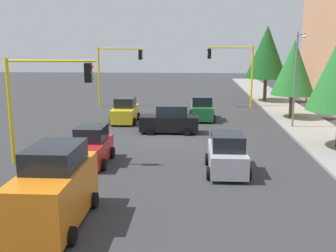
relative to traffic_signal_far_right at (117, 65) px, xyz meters
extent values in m
plane|color=#353538|center=(14.00, 5.72, -4.10)|extent=(120.00, 120.00, 0.00)
cube|color=gray|center=(9.00, 16.22, -4.03)|extent=(80.00, 4.00, 0.15)
cube|color=silver|center=(26.30, 2.72, -4.10)|extent=(2.20, 0.36, 0.01)
cone|color=silver|center=(25.00, 2.72, -4.10)|extent=(0.01, 1.10, 1.10)
cylinder|color=yellow|center=(0.00, -1.78, -1.20)|extent=(0.18, 0.18, 5.81)
cylinder|color=yellow|center=(0.00, 0.47, 1.56)|extent=(0.12, 4.50, 0.12)
cube|color=black|center=(0.00, 2.36, 0.98)|extent=(0.36, 0.32, 0.96)
sphere|color=red|center=(0.00, 2.54, 1.28)|extent=(0.18, 0.18, 0.18)
sphere|color=yellow|center=(0.00, 2.54, 0.98)|extent=(0.18, 0.18, 0.18)
sphere|color=green|center=(0.00, 2.54, 0.68)|extent=(0.18, 0.18, 0.18)
cylinder|color=yellow|center=(0.00, 13.22, -1.14)|extent=(0.18, 0.18, 5.92)
cylinder|color=yellow|center=(0.00, 10.97, 1.67)|extent=(0.12, 4.50, 0.12)
cube|color=black|center=(0.00, 9.08, 1.09)|extent=(0.36, 0.32, 0.96)
sphere|color=red|center=(0.00, 8.90, 1.39)|extent=(0.18, 0.18, 0.18)
sphere|color=yellow|center=(0.00, 8.90, 1.09)|extent=(0.18, 0.18, 0.18)
sphere|color=green|center=(0.00, 8.90, 0.79)|extent=(0.18, 0.18, 0.18)
cylinder|color=yellow|center=(20.00, -1.78, -1.35)|extent=(0.18, 0.18, 5.50)
cylinder|color=yellow|center=(20.00, 0.47, 1.25)|extent=(0.12, 4.50, 0.12)
cube|color=black|center=(20.00, 2.36, 0.67)|extent=(0.36, 0.32, 0.96)
sphere|color=red|center=(20.00, 2.54, 0.97)|extent=(0.18, 0.18, 0.18)
sphere|color=yellow|center=(20.00, 2.54, 0.67)|extent=(0.18, 0.18, 0.18)
sphere|color=green|center=(20.00, 2.54, 0.37)|extent=(0.18, 0.18, 0.18)
cylinder|color=slate|center=(10.00, 14.92, -0.60)|extent=(0.14, 0.14, 7.00)
cylinder|color=slate|center=(10.90, 14.92, 2.70)|extent=(1.80, 0.10, 0.10)
ellipsoid|color=silver|center=(11.80, 14.92, 2.55)|extent=(0.56, 0.28, 0.20)
cylinder|color=brown|center=(-4.00, 15.22, -2.74)|extent=(0.36, 0.36, 2.74)
cone|color=#19511E|center=(-4.00, 15.22, 1.17)|extent=(4.38, 4.38, 5.47)
cylinder|color=brown|center=(6.00, 15.72, -2.99)|extent=(0.36, 0.36, 2.22)
cone|color=#28752D|center=(6.00, 15.72, 0.14)|extent=(3.55, 3.55, 4.44)
cube|color=orange|center=(26.99, 2.84, -3.01)|extent=(4.80, 1.90, 1.85)
cube|color=black|center=(26.75, 2.84, -1.71)|extent=(2.50, 1.67, 0.76)
cylinder|color=black|center=(28.48, 3.85, -3.80)|extent=(0.60, 0.20, 0.60)
cylinder|color=black|center=(28.48, 1.83, -3.80)|extent=(0.60, 0.20, 0.60)
cylinder|color=black|center=(25.50, 3.85, -3.80)|extent=(0.60, 0.20, 0.60)
cylinder|color=black|center=(25.50, 1.83, -3.80)|extent=(0.60, 0.20, 0.60)
cube|color=#1E7238|center=(6.85, 8.30, -3.41)|extent=(3.82, 1.78, 1.05)
cube|color=black|center=(7.05, 8.30, -2.51)|extent=(1.98, 1.57, 0.76)
cylinder|color=black|center=(5.67, 7.35, -3.80)|extent=(0.60, 0.20, 0.60)
cylinder|color=black|center=(5.67, 9.25, -3.80)|extent=(0.60, 0.20, 0.60)
cylinder|color=black|center=(8.04, 7.35, -3.80)|extent=(0.60, 0.20, 0.60)
cylinder|color=black|center=(8.04, 9.25, -3.80)|extent=(0.60, 0.20, 0.60)
cube|color=red|center=(19.74, 2.29, -3.41)|extent=(3.63, 1.65, 1.05)
cube|color=black|center=(19.56, 2.29, -2.51)|extent=(1.89, 1.45, 0.76)
cylinder|color=black|center=(20.86, 3.18, -3.80)|extent=(0.60, 0.20, 0.60)
cylinder|color=black|center=(20.86, 1.41, -3.80)|extent=(0.60, 0.20, 0.60)
cylinder|color=black|center=(18.61, 3.18, -3.80)|extent=(0.60, 0.20, 0.60)
cylinder|color=black|center=(18.61, 1.41, -3.80)|extent=(0.60, 0.20, 0.60)
cube|color=#B2B5BA|center=(20.72, 9.27, -3.41)|extent=(3.82, 1.72, 1.05)
cube|color=black|center=(20.91, 9.27, -2.51)|extent=(1.99, 1.51, 0.76)
cylinder|color=black|center=(19.54, 8.35, -3.80)|extent=(0.60, 0.20, 0.60)
cylinder|color=black|center=(19.54, 10.19, -3.80)|extent=(0.60, 0.20, 0.60)
cylinder|color=black|center=(21.91, 8.35, -3.80)|extent=(0.60, 0.20, 0.60)
cylinder|color=black|center=(21.91, 10.19, -3.80)|extent=(0.60, 0.20, 0.60)
cube|color=black|center=(12.00, 5.91, -3.41)|extent=(1.64, 4.09, 1.05)
cube|color=black|center=(12.00, 6.11, -2.51)|extent=(1.45, 2.13, 0.76)
cylinder|color=black|center=(12.88, 4.64, -3.80)|extent=(0.20, 0.60, 0.60)
cylinder|color=black|center=(11.12, 4.64, -3.80)|extent=(0.20, 0.60, 0.60)
cylinder|color=black|center=(12.88, 7.18, -3.80)|extent=(0.20, 0.60, 0.60)
cylinder|color=black|center=(11.12, 7.18, -3.80)|extent=(0.20, 0.60, 0.60)
cube|color=yellow|center=(8.40, 2.18, -3.41)|extent=(3.92, 1.69, 1.05)
cube|color=black|center=(8.20, 2.18, -2.51)|extent=(2.04, 1.49, 0.76)
cylinder|color=black|center=(9.61, 3.09, -3.80)|extent=(0.60, 0.20, 0.60)
cylinder|color=black|center=(9.61, 1.27, -3.80)|extent=(0.60, 0.20, 0.60)
cylinder|color=black|center=(7.18, 3.09, -3.80)|extent=(0.60, 0.20, 0.60)
cylinder|color=black|center=(7.18, 1.27, -3.80)|extent=(0.60, 0.20, 0.60)
camera|label=1|loc=(40.11, 7.61, 2.14)|focal=43.71mm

